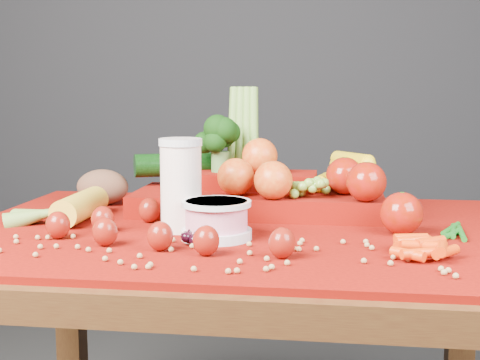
# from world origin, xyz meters

# --- Properties ---
(table) EXTENTS (1.10, 0.80, 0.75)m
(table) POSITION_xyz_m (0.00, 0.00, 0.66)
(table) COLOR black
(table) RESTS_ON ground
(red_cloth) EXTENTS (1.05, 0.75, 0.01)m
(red_cloth) POSITION_xyz_m (0.00, 0.00, 0.76)
(red_cloth) COLOR #780B04
(red_cloth) RESTS_ON table
(milk_glass) EXTENTS (0.08, 0.08, 0.17)m
(milk_glass) POSITION_xyz_m (-0.10, -0.04, 0.85)
(milk_glass) COLOR silver
(milk_glass) RESTS_ON red_cloth
(yogurt_bowl) EXTENTS (0.12, 0.12, 0.07)m
(yogurt_bowl) POSITION_xyz_m (-0.02, -0.10, 0.80)
(yogurt_bowl) COLOR silver
(yogurt_bowl) RESTS_ON red_cloth
(strawberry_scatter) EXTENTS (0.44, 0.28, 0.05)m
(strawberry_scatter) POSITION_xyz_m (-0.13, -0.15, 0.79)
(strawberry_scatter) COLOR maroon
(strawberry_scatter) RESTS_ON red_cloth
(dark_grape_cluster) EXTENTS (0.06, 0.05, 0.03)m
(dark_grape_cluster) POSITION_xyz_m (-0.06, -0.14, 0.78)
(dark_grape_cluster) COLOR black
(dark_grape_cluster) RESTS_ON red_cloth
(soybean_scatter) EXTENTS (0.84, 0.24, 0.01)m
(soybean_scatter) POSITION_xyz_m (0.00, -0.20, 0.77)
(soybean_scatter) COLOR #AD814A
(soybean_scatter) RESTS_ON red_cloth
(corn_ear) EXTENTS (0.18, 0.23, 0.06)m
(corn_ear) POSITION_xyz_m (-0.36, -0.01, 0.78)
(corn_ear) COLOR gold
(corn_ear) RESTS_ON red_cloth
(potato) EXTENTS (0.12, 0.09, 0.08)m
(potato) POSITION_xyz_m (-0.34, 0.20, 0.80)
(potato) COLOR #533423
(potato) RESTS_ON red_cloth
(baby_carrot_pile) EXTENTS (0.18, 0.17, 0.03)m
(baby_carrot_pile) POSITION_xyz_m (0.33, -0.18, 0.78)
(baby_carrot_pile) COLOR red
(baby_carrot_pile) RESTS_ON red_cloth
(green_bean_pile) EXTENTS (0.14, 0.12, 0.01)m
(green_bean_pile) POSITION_xyz_m (0.40, -0.01, 0.77)
(green_bean_pile) COLOR #155D16
(green_bean_pile) RESTS_ON red_cloth
(produce_mound) EXTENTS (0.61, 0.37, 0.27)m
(produce_mound) POSITION_xyz_m (0.04, 0.15, 0.82)
(produce_mound) COLOR #780B04
(produce_mound) RESTS_ON red_cloth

